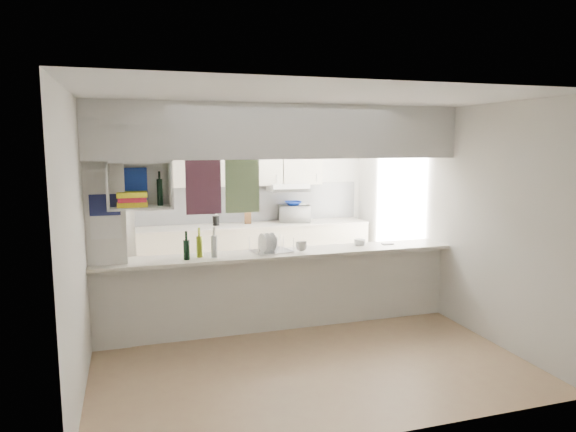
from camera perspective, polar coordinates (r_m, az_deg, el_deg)
name	(u,v)px	position (r m, az deg, el deg)	size (l,w,h in m)	color
floor	(281,328)	(6.23, -0.78, -12.31)	(4.80, 4.80, 0.00)	tan
ceiling	(281,105)	(5.86, -0.83, 12.27)	(4.80, 4.80, 0.00)	white
wall_back	(238,198)	(8.22, -5.53, 1.96)	(4.20, 4.20, 0.00)	silver
wall_left	(86,229)	(5.69, -21.54, -1.31)	(4.80, 4.80, 0.00)	silver
wall_right	(439,212)	(6.80, 16.44, 0.38)	(4.80, 4.80, 0.00)	silver
servery_partition	(266,189)	(5.82, -2.45, 3.02)	(4.20, 0.50, 2.60)	silver
cubby_shelf	(138,188)	(5.56, -16.33, 2.99)	(0.65, 0.35, 0.50)	white
kitchen_run	(252,230)	(8.06, -3.99, -1.54)	(3.60, 0.63, 2.24)	beige
microwave	(295,213)	(8.22, 0.75, 0.28)	(0.49, 0.33, 0.27)	white
bowl	(293,203)	(8.18, 0.56, 1.42)	(0.27, 0.27, 0.07)	navy
dish_rack	(271,244)	(5.97, -1.91, -3.13)	(0.50, 0.41, 0.23)	silver
cup	(301,246)	(5.95, 1.50, -3.39)	(0.14, 0.14, 0.11)	white
wine_bottles	(201,247)	(5.72, -9.68, -3.41)	(0.37, 0.15, 0.35)	black
plastic_tubs	(362,242)	(6.45, 8.19, -2.90)	(0.49, 0.17, 0.07)	silver
utensil_jar	(216,221)	(7.94, -8.01, -0.52)	(0.10, 0.10, 0.15)	black
knife_block	(248,217)	(8.06, -4.48, -0.10)	(0.11, 0.08, 0.21)	#54361D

